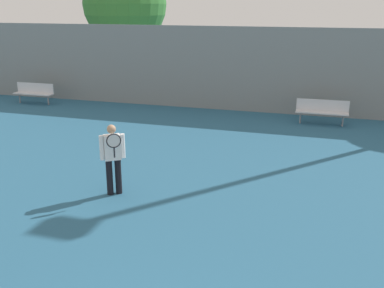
{
  "coord_description": "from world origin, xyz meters",
  "views": [
    {
      "loc": [
        1.45,
        -2.61,
        4.04
      ],
      "look_at": [
        -1.43,
        6.86,
        0.92
      ],
      "focal_mm": 42.0,
      "sensor_mm": 36.0,
      "label": 1
    }
  ],
  "objects_px": {
    "tennis_player": "(113,156)",
    "bench_adjacent_court": "(34,91)",
    "bench_courtside_far": "(322,110)",
    "tree_green_tall": "(125,4)"
  },
  "relations": [
    {
      "from": "tennis_player",
      "to": "bench_adjacent_court",
      "type": "relative_size",
      "value": 0.91
    },
    {
      "from": "tennis_player",
      "to": "bench_courtside_far",
      "type": "distance_m",
      "value": 8.63
    },
    {
      "from": "tree_green_tall",
      "to": "bench_courtside_far",
      "type": "bearing_deg",
      "value": -29.42
    },
    {
      "from": "tree_green_tall",
      "to": "tennis_player",
      "type": "bearing_deg",
      "value": -66.57
    },
    {
      "from": "tennis_player",
      "to": "bench_adjacent_court",
      "type": "xyz_separation_m",
      "value": [
        -7.38,
        7.53,
        -0.36
      ]
    },
    {
      "from": "bench_courtside_far",
      "to": "tree_green_tall",
      "type": "height_order",
      "value": "tree_green_tall"
    },
    {
      "from": "tennis_player",
      "to": "bench_adjacent_court",
      "type": "bearing_deg",
      "value": 99.73
    },
    {
      "from": "bench_courtside_far",
      "to": "tree_green_tall",
      "type": "bearing_deg",
      "value": 150.58
    },
    {
      "from": "bench_courtside_far",
      "to": "bench_adjacent_court",
      "type": "relative_size",
      "value": 1.02
    },
    {
      "from": "tennis_player",
      "to": "tree_green_tall",
      "type": "bearing_deg",
      "value": 78.73
    }
  ]
}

